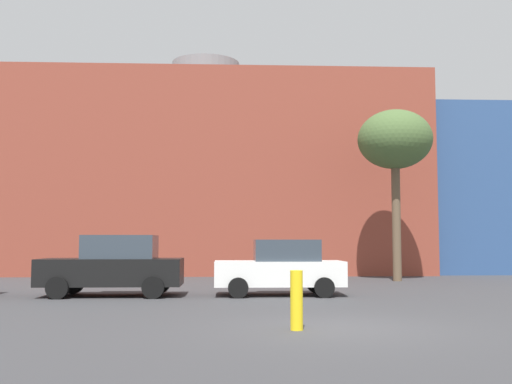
{
  "coord_description": "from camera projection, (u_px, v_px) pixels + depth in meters",
  "views": [
    {
      "loc": [
        -2.17,
        -12.05,
        1.67
      ],
      "look_at": [
        -1.24,
        7.93,
        3.28
      ],
      "focal_mm": 43.2,
      "sensor_mm": 36.0,
      "label": 1
    }
  ],
  "objects": [
    {
      "name": "parked_car_1",
      "position": [
        114.0,
        266.0,
        18.95
      ],
      "size": [
        4.31,
        2.11,
        1.87
      ],
      "rotation": [
        0.0,
        0.0,
        3.14
      ],
      "color": "black",
      "rests_on": "ground_plane"
    },
    {
      "name": "bollard_yellow_0",
      "position": [
        297.0,
        300.0,
        11.66
      ],
      "size": [
        0.24,
        0.24,
        1.12
      ],
      "primitive_type": "cylinder",
      "color": "yellow",
      "rests_on": "ground_plane"
    },
    {
      "name": "building_backdrop",
      "position": [
        205.0,
        185.0,
        36.22
      ],
      "size": [
        35.61,
        13.37,
        12.3
      ],
      "color": "brown",
      "rests_on": "ground_plane"
    },
    {
      "name": "bare_tree_0",
      "position": [
        395.0,
        141.0,
        26.54
      ],
      "size": [
        3.2,
        3.2,
        7.35
      ],
      "color": "brown",
      "rests_on": "ground_plane"
    },
    {
      "name": "parked_car_2",
      "position": [
        281.0,
        268.0,
        19.19
      ],
      "size": [
        3.99,
        1.96,
        1.73
      ],
      "rotation": [
        0.0,
        0.0,
        3.14
      ],
      "color": "white",
      "rests_on": "ground_plane"
    },
    {
      "name": "ground_plane",
      "position": [
        339.0,
        328.0,
        11.96
      ],
      "size": [
        200.0,
        200.0,
        0.0
      ],
      "primitive_type": "plane",
      "color": "#38383A"
    }
  ]
}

